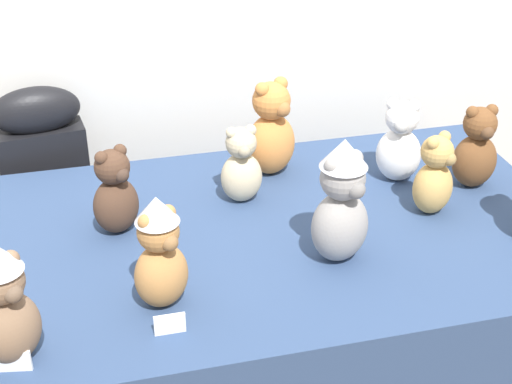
# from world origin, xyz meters

# --- Properties ---
(display_table) EXTENTS (1.74, 0.98, 0.80)m
(display_table) POSITION_xyz_m (0.00, 0.25, 0.40)
(display_table) COLOR navy
(display_table) RESTS_ON ground_plane
(instrument_case) EXTENTS (0.29, 0.15, 1.02)m
(instrument_case) POSITION_xyz_m (-0.56, 0.87, 0.52)
(instrument_case) COLOR black
(instrument_case) RESTS_ON ground_plane
(teddy_bear_chestnut) EXTENTS (0.13, 0.12, 0.26)m
(teddy_bear_chestnut) POSITION_xyz_m (0.68, 0.34, 0.92)
(teddy_bear_chestnut) COLOR brown
(teddy_bear_chestnut) RESTS_ON display_table
(teddy_bear_cocoa) EXTENTS (0.16, 0.16, 0.25)m
(teddy_bear_cocoa) POSITION_xyz_m (-0.36, 0.34, 0.91)
(teddy_bear_cocoa) COLOR #4C3323
(teddy_bear_cocoa) RESTS_ON display_table
(teddy_bear_ash) EXTENTS (0.19, 0.17, 0.33)m
(teddy_bear_ash) POSITION_xyz_m (0.17, 0.08, 0.96)
(teddy_bear_ash) COLOR gray
(teddy_bear_ash) RESTS_ON display_table
(teddy_bear_caramel) EXTENTS (0.17, 0.16, 0.29)m
(teddy_bear_caramel) POSITION_xyz_m (-0.28, -0.00, 0.94)
(teddy_bear_caramel) COLOR #B27A42
(teddy_bear_caramel) RESTS_ON display_table
(teddy_bear_snow) EXTENTS (0.17, 0.16, 0.26)m
(teddy_bear_snow) POSITION_xyz_m (0.48, 0.43, 0.92)
(teddy_bear_snow) COLOR white
(teddy_bear_snow) RESTS_ON display_table
(teddy_bear_honey) EXTENTS (0.16, 0.15, 0.24)m
(teddy_bear_honey) POSITION_xyz_m (0.50, 0.23, 0.91)
(teddy_bear_honey) COLOR tan
(teddy_bear_honey) RESTS_ON display_table
(teddy_bear_ginger) EXTENTS (0.20, 0.19, 0.30)m
(teddy_bear_ginger) POSITION_xyz_m (0.13, 0.56, 0.94)
(teddy_bear_ginger) COLOR #D17F3D
(teddy_bear_ginger) RESTS_ON display_table
(teddy_bear_mocha) EXTENTS (0.17, 0.17, 0.29)m
(teddy_bear_mocha) POSITION_xyz_m (-0.61, -0.11, 0.94)
(teddy_bear_mocha) COLOR #7F6047
(teddy_bear_mocha) RESTS_ON display_table
(teddy_bear_sand) EXTENTS (0.13, 0.11, 0.23)m
(teddy_bear_sand) POSITION_xyz_m (0.00, 0.42, 0.91)
(teddy_bear_sand) COLOR #CCB78E
(teddy_bear_sand) RESTS_ON display_table
(name_card_front_middle) EXTENTS (0.07, 0.02, 0.05)m
(name_card_front_middle) POSITION_xyz_m (-0.61, -0.15, 0.82)
(name_card_front_middle) COLOR white
(name_card_front_middle) RESTS_ON display_table
(name_card_front_right) EXTENTS (0.07, 0.01, 0.05)m
(name_card_front_right) POSITION_xyz_m (-0.29, -0.11, 0.82)
(name_card_front_right) COLOR white
(name_card_front_right) RESTS_ON display_table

